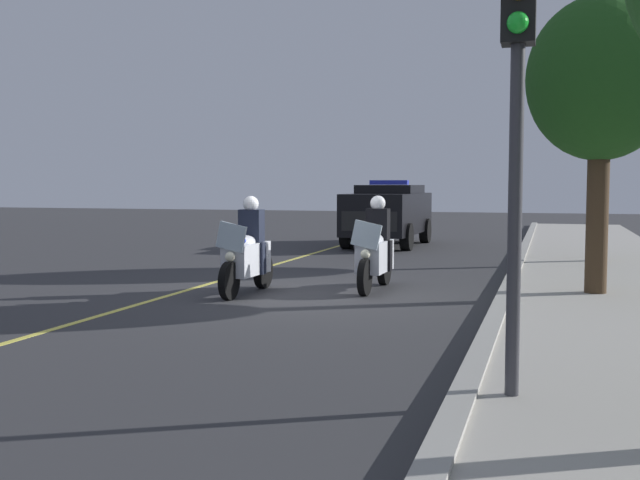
{
  "coord_description": "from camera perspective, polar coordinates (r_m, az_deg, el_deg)",
  "views": [
    {
      "loc": [
        12.53,
        4.05,
        1.93
      ],
      "look_at": [
        -0.77,
        0.0,
        0.9
      ],
      "focal_mm": 42.52,
      "sensor_mm": 36.0,
      "label": 1
    }
  ],
  "objects": [
    {
      "name": "traffic_light",
      "position": [
        6.73,
        14.65,
        12.61
      ],
      "size": [
        0.38,
        0.28,
        3.87
      ],
      "color": "#38383D",
      "rests_on": "sidewalk_strip"
    },
    {
      "name": "police_motorcycle_lead_left",
      "position": [
        13.36,
        -5.5,
        -1.07
      ],
      "size": [
        2.14,
        0.57,
        1.72
      ],
      "color": "black",
      "rests_on": "ground"
    },
    {
      "name": "lane_stripe_center",
      "position": [
        14.16,
        -9.66,
        -3.64
      ],
      "size": [
        48.0,
        0.12,
        0.01
      ],
      "primitive_type": "cube",
      "color": "#E0D14C",
      "rests_on": "ground"
    },
    {
      "name": "curb_strip",
      "position": [
        12.69,
        13.68,
        -4.29
      ],
      "size": [
        48.0,
        0.24,
        0.15
      ],
      "primitive_type": "cube",
      "color": "#9E9B93",
      "rests_on": "ground"
    },
    {
      "name": "police_suv",
      "position": [
        23.79,
        5.17,
        2.13
      ],
      "size": [
        4.94,
        2.14,
        2.05
      ],
      "color": "black",
      "rests_on": "ground"
    },
    {
      "name": "tree_mid_block",
      "position": [
        13.6,
        20.38,
        11.16
      ],
      "size": [
        2.43,
        2.43,
        4.94
      ],
      "color": "#42301E",
      "rests_on": "sidewalk_strip"
    },
    {
      "name": "police_motorcycle_lead_right",
      "position": [
        13.81,
        4.18,
        -0.89
      ],
      "size": [
        2.14,
        0.57,
        1.72
      ],
      "color": "black",
      "rests_on": "ground"
    },
    {
      "name": "tree_far_back",
      "position": [
        19.38,
        20.71,
        10.31
      ],
      "size": [
        2.63,
        2.63,
        5.58
      ],
      "color": "#4C3823",
      "rests_on": "sidewalk_strip"
    },
    {
      "name": "sidewalk_strip",
      "position": [
        12.73,
        22.28,
        -4.57
      ],
      "size": [
        48.0,
        3.6,
        0.1
      ],
      "primitive_type": "cube",
      "color": "#A8A399",
      "rests_on": "ground"
    },
    {
      "name": "ground_plane",
      "position": [
        13.31,
        -0.97,
        -4.1
      ],
      "size": [
        80.0,
        80.0,
        0.0
      ],
      "primitive_type": "plane",
      "color": "#333335"
    }
  ]
}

